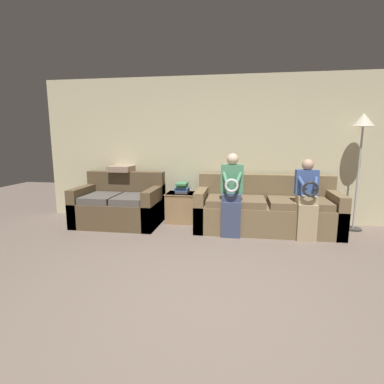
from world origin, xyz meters
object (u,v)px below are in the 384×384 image
couch_side (120,206)px  throw_pillow (121,169)px  side_shelf (182,207)px  child_left_seated (232,192)px  couch_main (266,211)px  child_right_seated (307,196)px  floor_lamp (362,131)px  book_stack (182,188)px

couch_side → throw_pillow: bearing=103.8°
side_shelf → throw_pillow: size_ratio=1.36×
couch_side → throw_pillow: 0.71m
child_left_seated → throw_pillow: size_ratio=3.11×
couch_main → child_right_seated: (0.55, -0.37, 0.33)m
floor_lamp → book_stack: bearing=179.5°
couch_side → child_left_seated: 2.00m
couch_main → couch_side: (-2.49, -0.04, -0.00)m
book_stack → floor_lamp: bearing=-0.5°
side_shelf → child_right_seated: bearing=-17.2°
side_shelf → throw_pillow: throw_pillow is taller
child_left_seated → couch_main: bearing=33.9°
child_right_seated → book_stack: bearing=162.6°
couch_main → floor_lamp: (1.43, 0.22, 1.27)m
child_left_seated → book_stack: bearing=145.4°
couch_main → book_stack: bearing=170.3°
child_left_seated → book_stack: size_ratio=4.18×
child_right_seated → side_shelf: size_ratio=2.15×
couch_main → throw_pillow: throw_pillow is taller
couch_main → couch_side: 2.49m
book_stack → throw_pillow: (-1.14, 0.04, 0.32)m
couch_main → throw_pillow: (-2.57, 0.29, 0.62)m
throw_pillow → child_right_seated: bearing=-12.0°
child_right_seated → side_shelf: child_right_seated is taller
couch_side → child_right_seated: (3.03, -0.34, 0.33)m
child_left_seated → throw_pillow: bearing=162.0°
side_shelf → floor_lamp: 3.15m
couch_side → child_right_seated: child_right_seated is taller
side_shelf → throw_pillow: (-1.13, 0.05, 0.66)m
child_right_seated → side_shelf: 2.11m
couch_main → child_right_seated: child_right_seated is taller
book_stack → throw_pillow: 1.18m
child_right_seated → couch_main: bearing=145.5°
couch_main → floor_lamp: bearing=8.7°
child_right_seated → book_stack: 2.07m
couch_side → throw_pillow: (-0.08, 0.33, 0.62)m
child_right_seated → book_stack: child_right_seated is taller
side_shelf → throw_pillow: 1.31m
child_right_seated → book_stack: size_ratio=3.93×
child_right_seated → throw_pillow: (-3.11, 0.66, 0.29)m
couch_side → child_left_seated: (1.94, -0.33, 0.37)m
child_left_seated → floor_lamp: floor_lamp is taller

